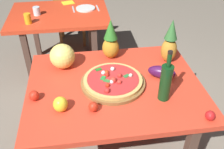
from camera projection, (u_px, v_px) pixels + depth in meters
display_table at (114, 93)px, 1.82m from camera, size 1.21×0.96×0.74m
background_table at (60, 21)px, 2.88m from camera, size 1.10×0.82×0.74m
dining_chair at (71, 13)px, 3.49m from camera, size 0.42×0.42×0.85m
pizza_board at (113, 83)px, 1.76m from camera, size 0.45×0.45×0.02m
pizza at (113, 80)px, 1.75m from camera, size 0.41×0.41×0.06m
wine_bottle at (166, 82)px, 1.57m from camera, size 0.08×0.08×0.36m
pineapple_left at (170, 43)px, 1.93m from camera, size 0.12×0.12×0.35m
pineapple_right at (111, 41)px, 1.98m from camera, size 0.13×0.13×0.33m
melon at (62, 56)px, 1.89m from camera, size 0.19×0.19×0.19m
bell_pepper at (60, 104)px, 1.54m from camera, size 0.09×0.09×0.10m
eggplant at (162, 72)px, 1.81m from camera, size 0.22×0.17×0.09m
tomato_near_board at (34, 96)px, 1.62m from camera, size 0.07×0.07×0.07m
tomato_by_bottle at (210, 116)px, 1.48m from camera, size 0.06×0.06×0.06m
tomato_beside_pepper at (93, 107)px, 1.54m from camera, size 0.06×0.06×0.06m
drinking_glass_juice at (28, 19)px, 2.56m from camera, size 0.07×0.07×0.11m
drinking_glass_water at (37, 11)px, 2.75m from camera, size 0.08×0.08×0.09m
dinner_plate at (86, 8)px, 2.91m from camera, size 0.22×0.22×0.02m
fork_utensil at (73, 9)px, 2.90m from camera, size 0.03×0.18×0.01m
knife_utensil at (98, 8)px, 2.93m from camera, size 0.03×0.18×0.01m
napkin_folded at (68, 3)px, 3.07m from camera, size 0.17×0.15×0.01m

